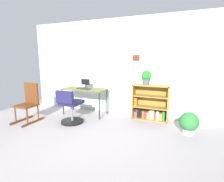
% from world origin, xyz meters
% --- Properties ---
extents(ground_plane, '(6.24, 6.24, 0.00)m').
position_xyz_m(ground_plane, '(0.00, 0.00, 0.00)').
color(ground_plane, gray).
extents(wall_back, '(5.20, 0.12, 2.49)m').
position_xyz_m(wall_back, '(0.00, 2.15, 1.24)').
color(wall_back, silver).
rests_on(wall_back, ground_plane).
extents(desk, '(1.15, 0.54, 0.70)m').
position_xyz_m(desk, '(-0.69, 1.67, 0.65)').
color(desk, brown).
rests_on(desk, ground_plane).
extents(monitor, '(0.24, 0.16, 0.24)m').
position_xyz_m(monitor, '(-0.71, 1.75, 0.82)').
color(monitor, '#262628').
rests_on(monitor, desk).
extents(keyboard, '(0.37, 0.14, 0.02)m').
position_xyz_m(keyboard, '(-0.69, 1.60, 0.71)').
color(keyboard, '#242932').
rests_on(keyboard, desk).
extents(office_chair, '(0.52, 0.55, 0.79)m').
position_xyz_m(office_chair, '(-0.66, 0.97, 0.35)').
color(office_chair, black).
rests_on(office_chair, ground_plane).
extents(rocking_chair, '(0.42, 0.64, 0.91)m').
position_xyz_m(rocking_chair, '(-1.66, 0.72, 0.46)').
color(rocking_chair, '#592C13').
rests_on(rocking_chair, ground_plane).
extents(bookshelf_low, '(0.85, 0.30, 0.86)m').
position_xyz_m(bookshelf_low, '(0.97, 1.95, 0.37)').
color(bookshelf_low, olive).
rests_on(bookshelf_low, ground_plane).
extents(potted_plant_on_shelf, '(0.23, 0.23, 0.34)m').
position_xyz_m(potted_plant_on_shelf, '(0.87, 1.90, 1.05)').
color(potted_plant_on_shelf, '#474C51').
rests_on(potted_plant_on_shelf, bookshelf_low).
extents(potted_plant_floor, '(0.37, 0.37, 0.44)m').
position_xyz_m(potted_plant_floor, '(1.84, 1.37, 0.23)').
color(potted_plant_floor, '#B7B2A8').
rests_on(potted_plant_floor, ground_plane).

